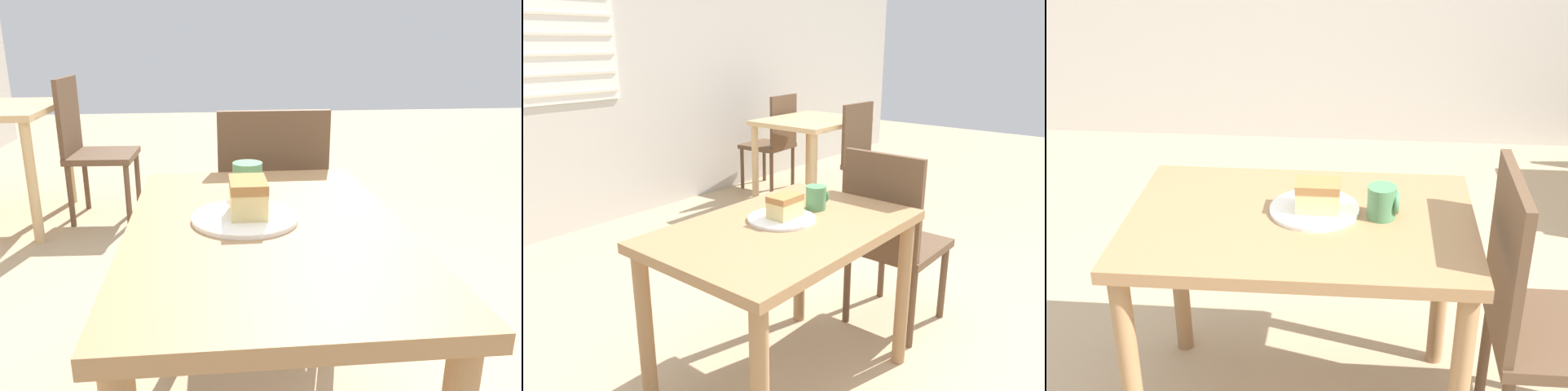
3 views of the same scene
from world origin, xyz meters
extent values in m
cube|color=#9E754C|center=(-0.09, 0.57, 0.71)|extent=(1.04, 0.68, 0.04)
cylinder|color=#9E754C|center=(-0.56, 0.28, 0.35)|extent=(0.06, 0.06, 0.69)
cylinder|color=#9E754C|center=(-0.56, 0.86, 0.35)|extent=(0.06, 0.06, 0.69)
cylinder|color=#9E754C|center=(0.38, 0.86, 0.35)|extent=(0.06, 0.06, 0.69)
cube|color=brown|center=(0.70, 0.47, 0.43)|extent=(0.42, 0.42, 0.04)
cylinder|color=brown|center=(0.52, 0.65, 0.20)|extent=(0.04, 0.04, 0.41)
cube|color=brown|center=(0.51, 0.47, 0.69)|extent=(0.03, 0.40, 0.49)
cylinder|color=white|center=(-0.05, 0.61, 0.74)|extent=(0.27, 0.27, 0.01)
cube|color=#E0C67F|center=(-0.04, 0.61, 0.78)|extent=(0.13, 0.09, 0.07)
cube|color=#A3703D|center=(-0.04, 0.61, 0.82)|extent=(0.13, 0.09, 0.03)
cylinder|color=#4C8456|center=(0.15, 0.59, 0.78)|extent=(0.09, 0.09, 0.10)
torus|color=#4C8456|center=(0.19, 0.59, 0.78)|extent=(0.02, 0.07, 0.07)
camera|label=1|loc=(-1.26, 0.70, 1.18)|focal=35.00mm
camera|label=2|loc=(-1.51, -0.62, 1.42)|focal=35.00mm
camera|label=3|loc=(0.09, -1.32, 1.76)|focal=50.00mm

